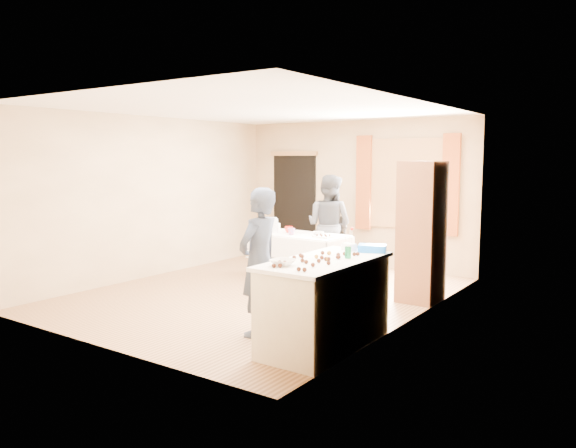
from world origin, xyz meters
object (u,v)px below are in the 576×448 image
Objects in this scene: cabinet at (422,232)px; counter at (325,303)px; girl at (259,262)px; woman at (329,225)px; chair at (330,255)px; party_table at (299,253)px.

cabinet is 2.40m from counter.
woman reaches higher than girl.
cabinet is at bearing -4.19° from chair.
chair is (-2.02, 1.02, -0.66)m from cabinet.
chair is at bearing 153.15° from cabinet.
girl is at bearing -63.17° from party_table.
party_table is (-1.93, 2.43, -0.01)m from counter.
woman is at bearing 158.50° from cabinet.
chair is 3.67m from girl.
chair is (-1.92, 3.37, -0.17)m from counter.
party_table is at bearing 77.31° from woman.
chair is 0.59× the size of girl.
counter is 1.02× the size of party_table.
cabinet is 2.09m from party_table.
counter is 3.10m from party_table.
cabinet is 2.36m from chair.
cabinet is at bearing 159.40° from girl.
party_table is 1.66× the size of chair.
party_table is at bearing 128.51° from counter.
woman is (-1.78, 3.09, 0.38)m from counter.
counter is 0.97× the size of woman.
girl is at bearing -174.02° from counter.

